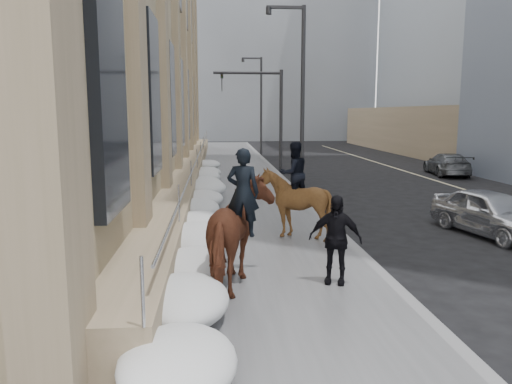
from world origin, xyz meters
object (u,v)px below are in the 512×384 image
Objects in this scene: pedestrian at (335,239)px; car_grey at (447,164)px; mounted_horse_left at (241,232)px; mounted_horse_right at (294,199)px; car_silver at (491,213)px.

pedestrian is 20.65m from car_grey.
mounted_horse_left is 0.63× the size of car_grey.
mounted_horse_left reaches higher than pedestrian.
mounted_horse_right reaches higher than car_silver.
mounted_horse_left reaches higher than mounted_horse_right.
mounted_horse_left is 8.45m from car_silver.
mounted_horse_right reaches higher than car_grey.
mounted_horse_right is 17.72m from car_grey.
pedestrian is 0.41× the size of car_grey.
mounted_horse_left is at bearing 63.33° from car_grey.
mounted_horse_right is at bearing 169.75° from car_silver.
mounted_horse_left reaches higher than car_grey.
car_grey is (10.93, 13.94, -0.57)m from mounted_horse_right.
car_silver is at bearing -139.93° from mounted_horse_left.
car_silver is at bearing 77.91° from car_grey.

